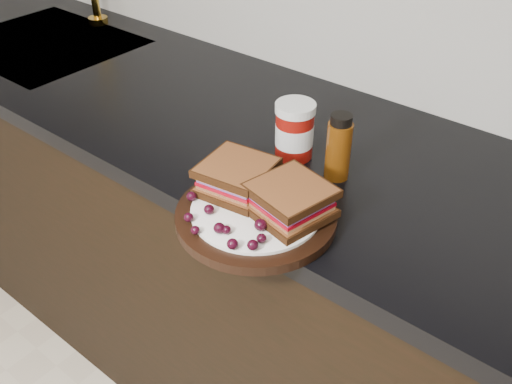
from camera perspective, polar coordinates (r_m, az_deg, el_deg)
base_cabinets at (r=1.46m, az=7.92°, el=-13.06°), size 3.96×0.58×0.86m
countertop at (r=1.16m, az=9.72°, el=1.73°), size 3.98×0.60×0.04m
sink at (r=1.85m, az=-20.12°, el=12.46°), size 0.50×0.42×0.16m
plate at (r=0.99m, az=0.00°, el=-2.39°), size 0.28×0.28×0.02m
sandwich_left at (r=1.01m, az=-1.93°, el=1.51°), size 0.14×0.14×0.05m
sandwich_right at (r=0.95m, az=3.48°, el=-0.85°), size 0.14×0.14×0.06m
grape_0 at (r=1.00m, az=-6.47°, el=-0.42°), size 0.02×0.02×0.02m
grape_1 at (r=0.97m, az=-4.73°, el=-1.75°), size 0.02×0.02×0.02m
grape_2 at (r=0.96m, az=-6.77°, el=-2.53°), size 0.02×0.02×0.02m
grape_3 at (r=0.93m, az=-6.10°, el=-3.81°), size 0.02×0.02×0.01m
grape_4 at (r=0.93m, az=-3.69°, el=-3.62°), size 0.02×0.02×0.02m
grape_5 at (r=0.93m, az=-2.99°, el=-3.79°), size 0.02×0.02×0.01m
grape_6 at (r=0.90m, az=-2.37°, el=-5.21°), size 0.02×0.02×0.02m
grape_7 at (r=0.89m, az=-0.33°, el=-5.32°), size 0.02×0.02×0.02m
grape_8 at (r=0.91m, az=0.55°, el=-4.65°), size 0.02×0.02×0.02m
grape_9 at (r=0.93m, az=0.46°, el=-3.31°), size 0.02×0.02×0.02m
grape_10 at (r=0.92m, az=3.65°, el=-3.77°), size 0.02×0.02×0.02m
grape_11 at (r=0.93m, az=3.10°, el=-3.37°), size 0.02×0.02×0.02m
grape_12 at (r=0.95m, az=4.18°, el=-2.68°), size 0.02×0.02×0.02m
grape_13 at (r=0.97m, az=4.40°, el=-1.75°), size 0.02×0.02×0.02m
grape_14 at (r=1.03m, az=0.36°, el=1.11°), size 0.02×0.02×0.01m
grape_15 at (r=1.01m, az=-0.89°, el=0.20°), size 0.02×0.02×0.02m
grape_16 at (r=1.03m, az=-3.11°, el=0.99°), size 0.02×0.02×0.02m
grape_17 at (r=1.01m, az=-2.78°, el=0.20°), size 0.02×0.02×0.02m
grape_18 at (r=1.01m, az=-4.50°, el=0.20°), size 0.02×0.02×0.02m
grape_19 at (r=1.04m, az=-1.09°, el=1.32°), size 0.02×0.02×0.02m
grape_20 at (r=1.01m, az=-2.34°, el=0.12°), size 0.02×0.02×0.02m
grape_21 at (r=1.01m, az=-2.72°, el=0.10°), size 0.01×0.01×0.01m
condiment_jar at (r=1.14m, az=3.87°, el=6.16°), size 0.08×0.08×0.12m
oil_bottle at (r=1.08m, az=8.27°, el=4.50°), size 0.05×0.05×0.13m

